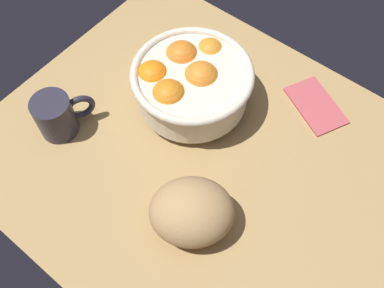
{
  "coord_description": "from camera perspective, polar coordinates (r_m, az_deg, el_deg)",
  "views": [
    {
      "loc": [
        -21.95,
        32.71,
        72.18
      ],
      "look_at": [
        2.63,
        1.74,
        5.0
      ],
      "focal_mm": 41.02,
      "sensor_mm": 36.0,
      "label": 1
    }
  ],
  "objects": [
    {
      "name": "ground_plane",
      "position": [
        0.84,
        2.16,
        -2.42
      ],
      "size": [
        82.29,
        66.58,
        3.0
      ],
      "primitive_type": "cube",
      "color": "#A98751"
    },
    {
      "name": "fruit_bowl",
      "position": [
        0.84,
        -0.33,
        8.13
      ],
      "size": [
        23.26,
        23.26,
        10.78
      ],
      "color": "beige",
      "rests_on": "ground"
    },
    {
      "name": "mug",
      "position": [
        0.86,
        -17.12,
        3.56
      ],
      "size": [
        7.66,
        10.97,
        8.49
      ],
      "color": "#2B2A37",
      "rests_on": "ground"
    },
    {
      "name": "bread_loaf",
      "position": [
        0.73,
        -0.03,
        -8.79
      ],
      "size": [
        18.59,
        18.27,
        9.61
      ],
      "primitive_type": "ellipsoid",
      "rotation": [
        0.0,
        0.0,
        3.81
      ],
      "color": "tan",
      "rests_on": "ground"
    },
    {
      "name": "napkin_folded",
      "position": [
        0.92,
        15.81,
        4.93
      ],
      "size": [
        14.83,
        12.54,
        0.9
      ],
      "primitive_type": "cube",
      "rotation": [
        0.0,
        0.0,
        -0.47
      ],
      "color": "#B94D54",
      "rests_on": "ground"
    }
  ]
}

